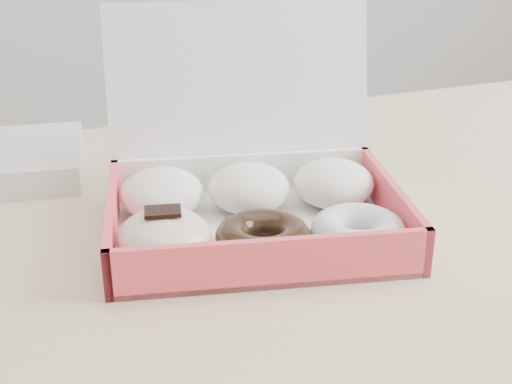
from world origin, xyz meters
name	(u,v)px	position (x,y,z in m)	size (l,w,h in m)	color
table	(363,268)	(0.00, 0.00, 0.67)	(1.20, 0.80, 0.75)	tan
donut_box	(250,198)	(-0.14, 0.00, 0.79)	(0.36, 0.33, 0.22)	white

